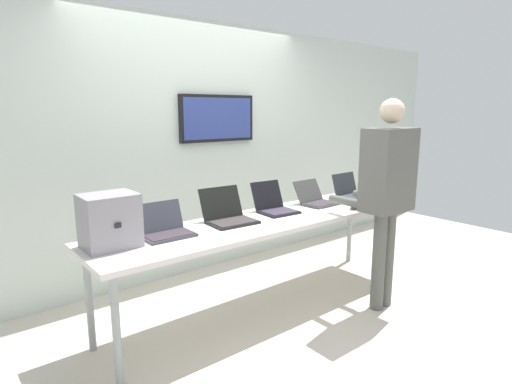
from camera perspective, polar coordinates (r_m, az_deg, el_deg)
name	(u,v)px	position (r m, az deg, el deg)	size (l,w,h in m)	color
ground	(268,307)	(3.77, 1.59, -15.43)	(8.00, 8.00, 0.04)	beige
back_wall	(197,149)	(4.31, -8.12, 5.85)	(8.00, 0.11, 2.54)	silver
workbench	(268,224)	(3.50, 1.66, -4.42)	(3.02, 0.70, 0.78)	silver
equipment_box	(110,221)	(2.89, -19.39, -3.73)	(0.35, 0.29, 0.35)	gray
laptop_station_0	(165,228)	(3.07, -12.30, -4.86)	(0.36, 0.30, 0.23)	#34363F
laptop_station_1	(228,215)	(3.36, -3.82, -3.10)	(0.39, 0.39, 0.26)	black
laptop_station_2	(274,205)	(3.69, 2.52, -1.84)	(0.33, 0.37, 0.26)	black
laptop_station_3	(316,199)	(4.03, 8.21, -0.95)	(0.34, 0.35, 0.22)	#3B3A39
laptop_station_4	(351,191)	(4.45, 12.90, 0.07)	(0.36, 0.31, 0.24)	#23272B
person	(387,185)	(3.57, 17.44, 0.98)	(0.44, 0.58, 1.76)	#585954
coffee_mug	(355,205)	(3.89, 13.33, -1.71)	(0.07, 0.07, 0.08)	#32322B
paper_sheet	(322,213)	(3.69, 8.99, -2.89)	(0.25, 0.33, 0.00)	white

